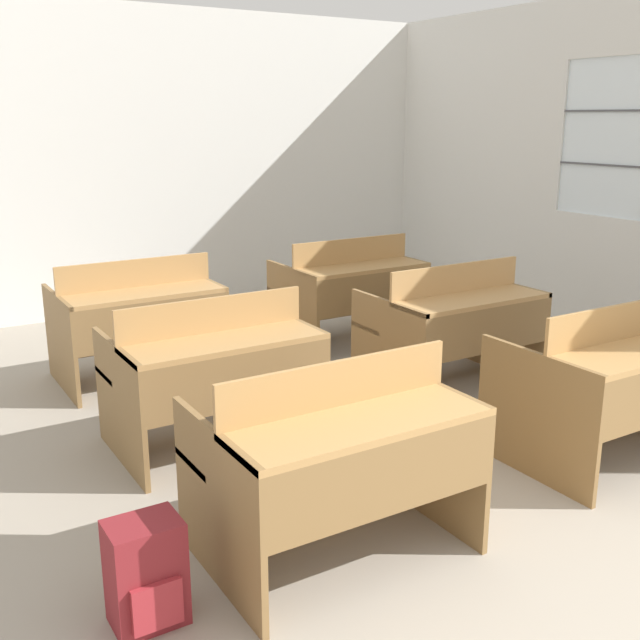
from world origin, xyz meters
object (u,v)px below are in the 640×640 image
(bench_second_left, at_px, (214,369))
(bench_third_right, at_px, (350,288))
(bench_third_left, at_px, (138,317))
(bench_front_left, at_px, (336,454))
(bench_second_right, at_px, (453,323))
(bench_front_right, at_px, (612,379))
(schoolbag, at_px, (146,574))

(bench_second_left, relative_size, bench_third_right, 1.00)
(bench_third_left, relative_size, bench_third_right, 1.00)
(bench_front_left, distance_m, bench_second_right, 2.18)
(bench_third_left, bearing_deg, bench_front_right, -55.49)
(schoolbag, bearing_deg, bench_front_right, 1.17)
(bench_second_left, xyz_separation_m, bench_second_right, (1.76, 0.04, 0.00))
(bench_front_right, xyz_separation_m, bench_second_right, (0.01, 1.28, 0.00))
(schoolbag, bearing_deg, bench_third_left, 72.15)
(bench_third_right, bearing_deg, schoolbag, -135.20)
(bench_front_right, height_order, bench_second_left, same)
(bench_front_left, bearing_deg, bench_third_right, 55.28)
(bench_front_left, distance_m, bench_third_right, 3.08)
(bench_third_right, bearing_deg, bench_front_right, -90.26)
(bench_second_right, distance_m, bench_third_left, 2.17)
(bench_third_left, xyz_separation_m, bench_third_right, (1.76, -0.02, 0.00))
(bench_front_left, xyz_separation_m, bench_front_right, (1.74, 0.01, 0.00))
(schoolbag, bearing_deg, bench_third_right, 44.80)
(bench_front_left, height_order, bench_third_left, same)
(schoolbag, bearing_deg, bench_second_right, 27.12)
(bench_front_right, xyz_separation_m, schoolbag, (-2.58, -0.05, -0.25))
(bench_front_left, distance_m, bench_third_left, 2.55)
(bench_front_left, bearing_deg, bench_second_right, 36.25)
(bench_front_right, xyz_separation_m, bench_third_right, (0.01, 2.52, 0.00))
(bench_front_left, xyz_separation_m, bench_second_right, (1.76, 1.29, 0.00))
(bench_second_right, distance_m, schoolbag, 2.92)
(bench_second_left, bearing_deg, bench_front_right, -35.40)
(bench_second_left, bearing_deg, bench_third_right, 36.14)
(bench_front_left, distance_m, schoolbag, 0.87)
(bench_second_right, height_order, bench_third_left, same)
(bench_front_right, xyz_separation_m, bench_third_left, (-1.74, 2.54, 0.00))
(bench_second_left, relative_size, bench_second_right, 1.00)
(bench_front_right, height_order, schoolbag, bench_front_right)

